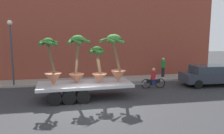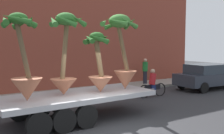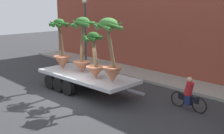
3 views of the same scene
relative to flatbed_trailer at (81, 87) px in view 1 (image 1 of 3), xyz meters
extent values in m
plane|color=#2D2D30|center=(0.56, -1.31, -0.76)|extent=(60.00, 60.00, 0.00)
cube|color=gray|center=(0.56, 4.79, -0.69)|extent=(24.00, 2.20, 0.15)
cube|color=brown|center=(0.56, 6.49, 3.02)|extent=(24.00, 1.20, 7.57)
cube|color=#B7BABF|center=(0.26, 0.01, 0.13)|extent=(5.89, 2.56, 0.18)
cylinder|color=black|center=(-1.64, 1.01, -0.36)|extent=(0.81, 0.25, 0.80)
cylinder|color=black|center=(-1.55, -1.14, -0.36)|extent=(0.81, 0.25, 0.80)
cylinder|color=black|center=(-0.83, 1.05, -0.36)|extent=(0.81, 0.25, 0.80)
cylinder|color=black|center=(-0.74, -1.11, -0.36)|extent=(0.81, 0.25, 0.80)
cylinder|color=black|center=(-0.02, 1.08, -0.36)|extent=(0.81, 0.25, 0.80)
cylinder|color=black|center=(0.07, -1.08, -0.36)|extent=(0.81, 0.25, 0.80)
cube|color=slate|center=(3.65, 0.15, -0.02)|extent=(1.00, 0.14, 0.10)
cone|color=#B26647|center=(-1.63, -0.21, 0.59)|extent=(1.00, 1.00, 0.74)
cylinder|color=brown|center=(-1.74, -0.21, 1.91)|extent=(0.50, 0.16, 1.90)
ellipsoid|color=#2D6B28|center=(-1.84, -0.21, 2.86)|extent=(0.60, 0.60, 0.38)
cone|color=#2D6B28|center=(-1.47, -0.26, 2.81)|extent=(0.31, 0.81, 0.37)
cone|color=#2D6B28|center=(-1.61, 0.09, 2.78)|extent=(0.73, 0.64, 0.49)
cone|color=#2D6B28|center=(-2.03, 0.05, 2.77)|extent=(0.66, 0.56, 0.45)
cone|color=#2D6B28|center=(-2.24, -0.18, 2.80)|extent=(0.26, 0.83, 0.41)
cone|color=#2D6B28|center=(-1.98, -0.60, 2.81)|extent=(0.88, 0.46, 0.40)
cone|color=#2D6B28|center=(-1.68, -0.54, 2.78)|extent=(0.77, 0.52, 0.46)
cone|color=#C17251|center=(1.17, -0.13, 0.51)|extent=(0.94, 0.94, 0.59)
cylinder|color=brown|center=(1.09, -0.13, 1.57)|extent=(0.44, 0.19, 1.54)
ellipsoid|color=#2D6B28|center=(1.02, -0.13, 2.34)|extent=(0.56, 0.56, 0.35)
cone|color=#2D6B28|center=(1.31, -0.15, 2.30)|extent=(0.25, 0.64, 0.31)
cone|color=#2D6B28|center=(1.15, 0.22, 2.27)|extent=(0.78, 0.46, 0.45)
cone|color=#2D6B28|center=(0.87, 0.17, 2.26)|extent=(0.70, 0.48, 0.44)
cone|color=#2D6B28|center=(0.69, -0.11, 2.27)|extent=(0.23, 0.68, 0.40)
cone|color=#2D6B28|center=(0.86, -0.50, 2.27)|extent=(0.84, 0.50, 0.46)
cone|color=#2D6B28|center=(1.12, -0.40, 2.26)|extent=(0.64, 0.40, 0.41)
cone|color=#B26647|center=(2.36, -0.09, 0.59)|extent=(0.94, 0.94, 0.75)
cylinder|color=brown|center=(2.22, -0.09, 1.97)|extent=(0.64, 0.17, 1.99)
ellipsoid|color=#428438|center=(2.08, -0.09, 2.97)|extent=(0.87, 0.87, 0.54)
cone|color=#428438|center=(2.53, -0.18, 2.91)|extent=(0.38, 0.96, 0.49)
cone|color=#428438|center=(2.26, 0.41, 2.91)|extent=(1.08, 0.55, 0.54)
cone|color=#428438|center=(1.59, 0.28, 2.93)|extent=(0.91, 1.11, 0.44)
cone|color=#428438|center=(1.73, -0.38, 2.92)|extent=(0.75, 0.84, 0.42)
cone|color=#428438|center=(2.16, -0.56, 2.91)|extent=(0.99, 0.36, 0.51)
cone|color=#B26647|center=(-0.25, 0.11, 0.51)|extent=(0.97, 0.97, 0.58)
cylinder|color=brown|center=(-0.18, 0.11, 1.88)|extent=(0.39, 0.17, 2.16)
ellipsoid|color=#387A33|center=(-0.11, 0.11, 2.96)|extent=(0.75, 0.75, 0.47)
cone|color=#387A33|center=(0.31, 0.16, 2.92)|extent=(0.31, 0.90, 0.34)
cone|color=#387A33|center=(0.06, 0.48, 2.92)|extent=(0.85, 0.54, 0.36)
cone|color=#387A33|center=(-0.27, 0.46, 2.89)|extent=(0.80, 0.50, 0.46)
cone|color=#387A33|center=(-0.57, 0.18, 2.89)|extent=(0.35, 0.95, 0.52)
cone|color=#387A33|center=(-0.29, -0.27, 2.88)|extent=(0.85, 0.54, 0.52)
cone|color=#387A33|center=(0.18, -0.29, 2.91)|extent=(0.93, 0.75, 0.44)
torus|color=black|center=(5.96, 1.66, -0.42)|extent=(0.74, 0.08, 0.74)
torus|color=black|center=(4.86, 1.69, -0.42)|extent=(0.74, 0.08, 0.74)
cube|color=black|center=(5.41, 1.68, -0.24)|extent=(1.04, 0.09, 0.28)
cylinder|color=red|center=(5.41, 1.68, 0.21)|extent=(0.45, 0.35, 0.65)
sphere|color=tan|center=(5.41, 1.68, 0.63)|extent=(0.24, 0.24, 0.24)
cube|color=navy|center=(5.41, 1.68, -0.32)|extent=(0.29, 0.25, 0.44)
cube|color=#2D333D|center=(10.11, 1.69, -0.09)|extent=(4.61, 2.01, 0.70)
cube|color=#2D3842|center=(9.89, 1.70, 0.54)|extent=(2.56, 1.74, 0.56)
cylinder|color=black|center=(11.62, 2.48, -0.44)|extent=(0.65, 0.23, 0.64)
cylinder|color=black|center=(8.67, 2.61, -0.44)|extent=(0.65, 0.23, 0.64)
cylinder|color=black|center=(8.60, 0.89, -0.44)|extent=(0.65, 0.23, 0.64)
cylinder|color=black|center=(7.49, 4.81, -0.19)|extent=(0.28, 0.28, 0.85)
cylinder|color=#1E702D|center=(7.49, 4.81, 0.55)|extent=(0.36, 0.36, 0.62)
sphere|color=tan|center=(7.49, 4.81, 0.98)|extent=(0.24, 0.24, 0.24)
cylinder|color=#383D42|center=(-4.83, 3.99, 1.64)|extent=(0.14, 0.14, 4.50)
sphere|color=#EAEACC|center=(-4.83, 3.99, 4.04)|extent=(0.36, 0.36, 0.36)
camera|label=1|loc=(-0.71, -14.21, 3.47)|focal=37.20mm
camera|label=2|loc=(-3.76, -8.72, 2.06)|focal=41.51mm
camera|label=3|loc=(11.54, -8.89, 3.91)|focal=44.53mm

